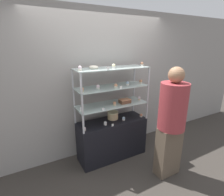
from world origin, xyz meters
TOP-DOWN VIEW (x-y plane):
  - ground_plane at (0.00, 0.00)m, footprint 20.00×20.00m
  - back_wall at (0.00, 0.37)m, footprint 8.00×0.05m
  - display_base at (0.00, 0.00)m, footprint 1.22×0.44m
  - display_riser_lower at (0.00, 0.00)m, footprint 1.22×0.44m
  - display_riser_middle at (0.00, 0.00)m, footprint 1.22×0.44m
  - display_riser_upper at (0.00, 0.00)m, footprint 1.22×0.44m
  - layer_cake_centerpiece at (0.05, 0.07)m, footprint 0.20×0.20m
  - sheet_cake_frosted at (0.22, -0.05)m, footprint 0.19×0.13m
  - cupcake_0 at (-0.56, -0.12)m, footprint 0.05×0.05m
  - cupcake_1 at (-0.18, -0.10)m, footprint 0.05×0.05m
  - cupcake_2 at (0.19, -0.08)m, footprint 0.05×0.05m
  - cupcake_3 at (0.55, -0.11)m, footprint 0.05×0.05m
  - price_tag_0 at (-0.10, -0.20)m, footprint 0.04×0.00m
  - cupcake_4 at (-0.56, -0.06)m, footprint 0.05×0.05m
  - cupcake_5 at (0.01, -0.07)m, footprint 0.05×0.05m
  - cupcake_6 at (0.55, -0.03)m, footprint 0.05×0.05m
  - price_tag_1 at (-0.26, -0.20)m, footprint 0.04×0.00m
  - cupcake_7 at (-0.55, -0.09)m, footprint 0.05×0.05m
  - cupcake_8 at (-0.28, -0.05)m, footprint 0.05×0.05m
  - cupcake_9 at (0.01, -0.11)m, footprint 0.05×0.05m
  - cupcake_10 at (0.28, -0.05)m, footprint 0.05×0.05m
  - cupcake_11 at (0.56, -0.04)m, footprint 0.05×0.05m
  - price_tag_2 at (0.05, -0.20)m, footprint 0.04×0.00m
  - cupcake_12 at (-0.56, -0.09)m, footprint 0.05×0.05m
  - cupcake_13 at (-0.01, -0.08)m, footprint 0.05×0.05m
  - cupcake_14 at (0.55, -0.07)m, footprint 0.05×0.05m
  - price_tag_3 at (-0.17, -0.20)m, footprint 0.04×0.00m
  - donut_glazed at (-0.30, 0.04)m, footprint 0.14×0.14m
  - customer_figure at (0.56, -0.82)m, footprint 0.40×0.40m

SIDE VIEW (x-z plane):
  - ground_plane at x=0.00m, z-range 0.00..0.00m
  - display_base at x=0.00m, z-range 0.00..0.71m
  - price_tag_0 at x=-0.10m, z-range 0.71..0.76m
  - cupcake_0 at x=-0.56m, z-range 0.71..0.78m
  - cupcake_1 at x=-0.18m, z-range 0.71..0.78m
  - cupcake_2 at x=0.19m, z-range 0.71..0.78m
  - cupcake_3 at x=0.55m, z-range 0.71..0.78m
  - layer_cake_centerpiece at x=0.05m, z-range 0.71..0.85m
  - customer_figure at x=0.56m, z-range 0.06..1.77m
  - display_riser_lower at x=0.00m, z-range 0.85..1.16m
  - price_tag_1 at x=-0.26m, z-range 1.02..1.07m
  - cupcake_4 at x=-0.56m, z-range 1.02..1.09m
  - cupcake_5 at x=0.01m, z-range 1.02..1.09m
  - cupcake_6 at x=0.55m, z-range 1.02..1.09m
  - sheet_cake_frosted at x=0.22m, z-range 1.02..1.09m
  - back_wall at x=0.00m, z-range 0.00..2.60m
  - display_riser_middle at x=0.00m, z-range 1.16..1.47m
  - price_tag_2 at x=0.05m, z-range 1.33..1.38m
  - cupcake_7 at x=-0.55m, z-range 1.33..1.40m
  - cupcake_8 at x=-0.28m, z-range 1.33..1.40m
  - cupcake_9 at x=0.01m, z-range 1.33..1.40m
  - cupcake_10 at x=0.28m, z-range 1.33..1.40m
  - cupcake_11 at x=0.56m, z-range 1.33..1.40m
  - display_riser_upper at x=0.00m, z-range 1.47..1.77m
  - donut_glazed at x=-0.30m, z-range 1.64..1.68m
  - price_tag_3 at x=-0.17m, z-range 1.64..1.68m
  - cupcake_12 at x=-0.56m, z-range 1.64..1.71m
  - cupcake_13 at x=-0.01m, z-range 1.64..1.71m
  - cupcake_14 at x=0.55m, z-range 1.64..1.71m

